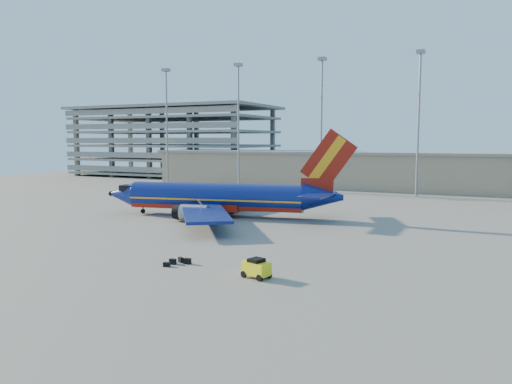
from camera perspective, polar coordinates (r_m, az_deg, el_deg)
ground at (r=65.09m, az=-0.90°, el=-3.94°), size 220.00×220.00×0.00m
terminal_building at (r=117.21m, az=16.22°, el=2.37°), size 122.00×16.00×8.50m
parking_garage at (r=159.57m, az=-9.29°, el=6.09°), size 62.00×32.00×21.40m
light_mast_row at (r=106.34m, az=12.70°, el=9.25°), size 101.60×1.60×28.65m
aircraft_main at (r=73.24m, az=-3.90°, el=-0.69°), size 37.42×35.65×12.79m
baggage_tug at (r=41.04m, az=0.03°, el=-8.66°), size 2.54×1.93×1.62m
luggage_pile at (r=46.12m, az=-9.00°, el=-7.86°), size 1.85×2.36×0.52m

